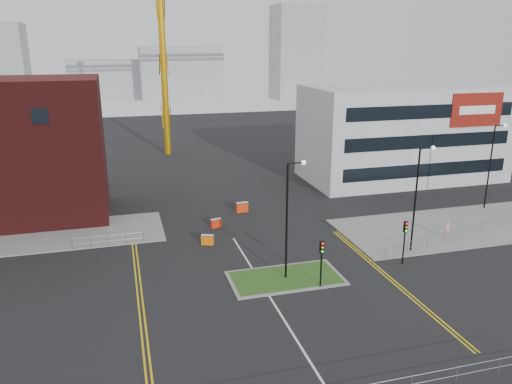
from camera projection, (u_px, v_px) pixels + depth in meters
ground at (297, 341)px, 30.05m from camera, size 200.00×200.00×0.00m
pavement_left at (6, 240)px, 45.21m from camera, size 28.00×8.00×0.12m
pavement_right at (460, 226)px, 48.59m from camera, size 24.00×10.00×0.12m
island_kerb at (286, 278)px, 37.93m from camera, size 8.60×4.60×0.08m
grass_island at (286, 278)px, 37.93m from camera, size 8.00×4.00×0.12m
office_block at (402, 133)px, 64.48m from camera, size 25.00×12.20×12.00m
streetlamp_island at (290, 211)px, 36.44m from camera, size 1.46×0.36×9.18m
streetlamp_right_near at (418, 191)px, 41.36m from camera, size 1.46×0.36×9.18m
streetlamp_right_far at (492, 160)px, 52.32m from camera, size 1.46×0.36×9.18m
traffic_light_island at (322, 255)px, 35.85m from camera, size 0.28×0.33×3.65m
traffic_light_right at (405, 234)px, 39.75m from camera, size 0.28×0.33×3.65m
railing_left at (108, 239)px, 43.62m from camera, size 6.05×0.05×1.10m
railing_right at (465, 230)px, 45.69m from camera, size 19.05×5.05×1.10m
centre_line at (286, 323)px, 31.90m from camera, size 0.15×30.00×0.01m
yellow_left_a at (136, 285)px, 36.97m from camera, size 0.12×24.00×0.01m
yellow_left_b at (141, 284)px, 37.05m from camera, size 0.12×24.00×0.01m
yellow_right_a at (387, 278)px, 38.02m from camera, size 0.12×20.00×0.01m
yellow_right_b at (391, 278)px, 38.10m from camera, size 0.12×20.00×0.01m
skyline_b at (181, 74)px, 150.23m from camera, size 24.00×12.00×16.00m
skyline_c at (296, 53)px, 152.85m from camera, size 14.00×12.00×28.00m
skyline_d at (119, 80)px, 155.42m from camera, size 30.00×12.00×12.00m
pedestrian at (447, 230)px, 45.37m from camera, size 0.73×0.58×1.76m
barrier_left at (216, 223)px, 48.25m from camera, size 1.10×0.58×0.88m
barrier_mid at (208, 239)px, 44.15m from camera, size 1.14×0.75×0.92m
barrier_right at (242, 207)px, 52.61m from camera, size 1.30×0.54×1.07m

